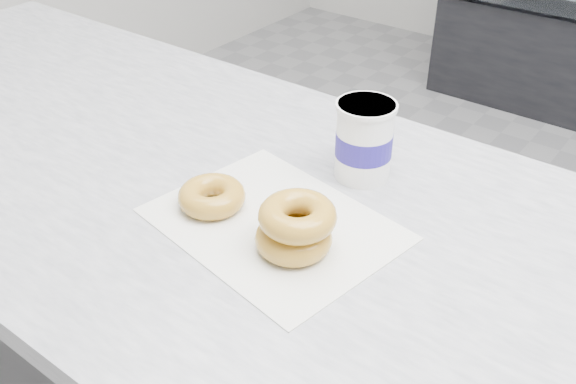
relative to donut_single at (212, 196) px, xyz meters
The scene contains 4 objects.
wax_paper 0.10m from the donut_single, 11.93° to the left, with size 0.34×0.26×0.00m, color silver.
donut_single is the anchor object (origin of this frame).
donut_stack 0.16m from the donut_single, ahead, with size 0.14×0.14×0.07m.
coffee_cup 0.25m from the donut_single, 58.37° to the left, with size 0.10×0.10×0.13m.
Camera 1 is at (0.12, -1.21, 1.46)m, focal length 40.00 mm.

